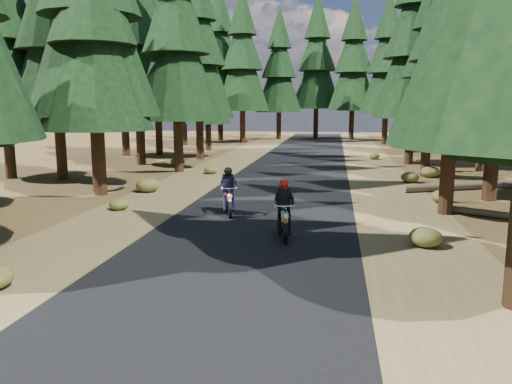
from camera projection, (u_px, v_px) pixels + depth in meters
ground at (247, 241)px, 13.57m from camera, size 120.00×120.00×0.00m
road at (271, 205)px, 18.44m from camera, size 6.00×100.00×0.01m
shoulder_l at (152, 202)px, 19.15m from camera, size 3.20×100.00×0.01m
shoulder_r at (399, 209)px, 17.73m from camera, size 3.20×100.00×0.01m
pine_forest at (302, 41)px, 32.73m from camera, size 34.59×55.08×16.32m
log_near at (464, 186)px, 21.86m from camera, size 5.55×2.71×0.32m
understory_shrubs at (299, 191)px, 20.09m from camera, size 15.39×33.32×0.61m
rider_lead at (284, 219)px, 13.82m from camera, size 0.83×1.87×1.61m
rider_follow at (229, 199)px, 16.80m from camera, size 1.00×1.86×1.59m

